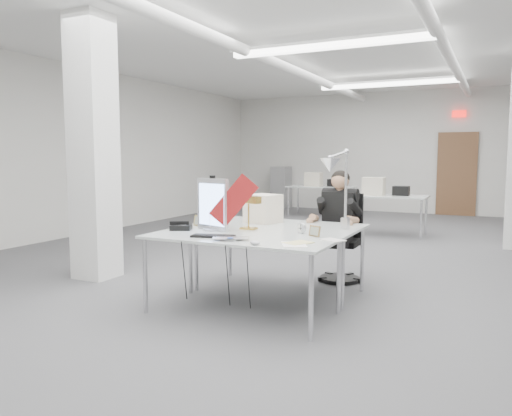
{
  "coord_description": "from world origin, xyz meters",
  "views": [
    {
      "loc": [
        2.17,
        -6.63,
        1.51
      ],
      "look_at": [
        -0.09,
        -2.0,
        0.97
      ],
      "focal_mm": 35.0,
      "sensor_mm": 36.0,
      "label": 1
    }
  ],
  "objects_px": {
    "laptop": "(230,240)",
    "desk_phone": "(181,227)",
    "bankers_lamp": "(249,212)",
    "seated_person": "(340,208)",
    "desk_main": "(242,237)",
    "beige_monitor": "(263,209)",
    "monitor": "(213,204)",
    "architect_lamp": "(339,191)",
    "office_chair": "(340,242)"
  },
  "relations": [
    {
      "from": "desk_main",
      "to": "desk_phone",
      "type": "distance_m",
      "value": 0.75
    },
    {
      "from": "monitor",
      "to": "beige_monitor",
      "type": "height_order",
      "value": "monitor"
    },
    {
      "from": "desk_phone",
      "to": "laptop",
      "type": "bearing_deg",
      "value": -50.1
    },
    {
      "from": "seated_person",
      "to": "beige_monitor",
      "type": "xyz_separation_m",
      "value": [
        -0.71,
        -0.62,
        0.01
      ]
    },
    {
      "from": "monitor",
      "to": "desk_phone",
      "type": "distance_m",
      "value": 0.41
    },
    {
      "from": "desk_main",
      "to": "beige_monitor",
      "type": "height_order",
      "value": "beige_monitor"
    },
    {
      "from": "desk_phone",
      "to": "architect_lamp",
      "type": "relative_size",
      "value": 0.25
    },
    {
      "from": "bankers_lamp",
      "to": "seated_person",
      "type": "bearing_deg",
      "value": 77.46
    },
    {
      "from": "laptop",
      "to": "architect_lamp",
      "type": "distance_m",
      "value": 1.24
    },
    {
      "from": "laptop",
      "to": "beige_monitor",
      "type": "relative_size",
      "value": 0.95
    },
    {
      "from": "laptop",
      "to": "desk_main",
      "type": "bearing_deg",
      "value": 69.52
    },
    {
      "from": "laptop",
      "to": "desk_phone",
      "type": "bearing_deg",
      "value": 125.09
    },
    {
      "from": "beige_monitor",
      "to": "office_chair",
      "type": "bearing_deg",
      "value": 58.4
    },
    {
      "from": "office_chair",
      "to": "architect_lamp",
      "type": "relative_size",
      "value": 1.15
    },
    {
      "from": "seated_person",
      "to": "laptop",
      "type": "height_order",
      "value": "seated_person"
    },
    {
      "from": "laptop",
      "to": "desk_phone",
      "type": "xyz_separation_m",
      "value": [
        -0.79,
        0.38,
        0.01
      ]
    },
    {
      "from": "desk_main",
      "to": "laptop",
      "type": "distance_m",
      "value": 0.3
    },
    {
      "from": "office_chair",
      "to": "seated_person",
      "type": "relative_size",
      "value": 1.0
    },
    {
      "from": "office_chair",
      "to": "beige_monitor",
      "type": "height_order",
      "value": "beige_monitor"
    },
    {
      "from": "beige_monitor",
      "to": "architect_lamp",
      "type": "relative_size",
      "value": 0.41
    },
    {
      "from": "monitor",
      "to": "architect_lamp",
      "type": "xyz_separation_m",
      "value": [
        1.19,
        0.43,
        0.15
      ]
    },
    {
      "from": "monitor",
      "to": "bankers_lamp",
      "type": "distance_m",
      "value": 0.38
    },
    {
      "from": "monitor",
      "to": "laptop",
      "type": "height_order",
      "value": "monitor"
    },
    {
      "from": "laptop",
      "to": "bankers_lamp",
      "type": "xyz_separation_m",
      "value": [
        -0.18,
        0.72,
        0.17
      ]
    },
    {
      "from": "desk_phone",
      "to": "architect_lamp",
      "type": "xyz_separation_m",
      "value": [
        1.5,
        0.55,
        0.39
      ]
    },
    {
      "from": "monitor",
      "to": "desk_phone",
      "type": "height_order",
      "value": "monitor"
    },
    {
      "from": "desk_main",
      "to": "bankers_lamp",
      "type": "relative_size",
      "value": 5.0
    },
    {
      "from": "laptop",
      "to": "beige_monitor",
      "type": "xyz_separation_m",
      "value": [
        -0.27,
        1.25,
        0.15
      ]
    },
    {
      "from": "seated_person",
      "to": "architect_lamp",
      "type": "xyz_separation_m",
      "value": [
        0.27,
        -0.94,
        0.27
      ]
    },
    {
      "from": "desk_main",
      "to": "architect_lamp",
      "type": "bearing_deg",
      "value": 39.85
    },
    {
      "from": "desk_phone",
      "to": "architect_lamp",
      "type": "distance_m",
      "value": 1.64
    },
    {
      "from": "desk_main",
      "to": "seated_person",
      "type": "height_order",
      "value": "seated_person"
    },
    {
      "from": "desk_main",
      "to": "office_chair",
      "type": "distance_m",
      "value": 1.71
    },
    {
      "from": "bankers_lamp",
      "to": "beige_monitor",
      "type": "relative_size",
      "value": 1.07
    },
    {
      "from": "bankers_lamp",
      "to": "architect_lamp",
      "type": "height_order",
      "value": "architect_lamp"
    },
    {
      "from": "monitor",
      "to": "beige_monitor",
      "type": "relative_size",
      "value": 1.57
    },
    {
      "from": "seated_person",
      "to": "laptop",
      "type": "distance_m",
      "value": 1.93
    },
    {
      "from": "bankers_lamp",
      "to": "beige_monitor",
      "type": "distance_m",
      "value": 0.54
    },
    {
      "from": "seated_person",
      "to": "desk_phone",
      "type": "distance_m",
      "value": 1.94
    },
    {
      "from": "office_chair",
      "to": "beige_monitor",
      "type": "xyz_separation_m",
      "value": [
        -0.71,
        -0.67,
        0.44
      ]
    },
    {
      "from": "office_chair",
      "to": "beige_monitor",
      "type": "bearing_deg",
      "value": -134.91
    },
    {
      "from": "seated_person",
      "to": "monitor",
      "type": "distance_m",
      "value": 1.66
    },
    {
      "from": "desk_main",
      "to": "laptop",
      "type": "relative_size",
      "value": 5.63
    },
    {
      "from": "bankers_lamp",
      "to": "architect_lamp",
      "type": "relative_size",
      "value": 0.43
    },
    {
      "from": "bankers_lamp",
      "to": "office_chair",
      "type": "bearing_deg",
      "value": 78.47
    },
    {
      "from": "desk_main",
      "to": "monitor",
      "type": "distance_m",
      "value": 0.56
    },
    {
      "from": "seated_person",
      "to": "laptop",
      "type": "relative_size",
      "value": 3.0
    },
    {
      "from": "office_chair",
      "to": "desk_phone",
      "type": "relative_size",
      "value": 4.65
    },
    {
      "from": "laptop",
      "to": "desk_phone",
      "type": "height_order",
      "value": "desk_phone"
    },
    {
      "from": "monitor",
      "to": "laptop",
      "type": "bearing_deg",
      "value": -29.48
    }
  ]
}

